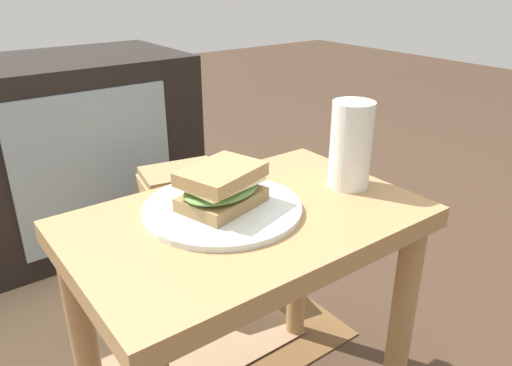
% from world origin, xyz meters
% --- Properties ---
extents(side_table, '(0.56, 0.36, 0.46)m').
position_xyz_m(side_table, '(0.00, 0.00, 0.37)').
color(side_table, '#A37A4C').
rests_on(side_table, ground).
extents(tv_cabinet, '(0.96, 0.46, 0.58)m').
position_xyz_m(tv_cabinet, '(-0.12, 0.95, 0.29)').
color(tv_cabinet, black).
rests_on(tv_cabinet, ground).
extents(area_rug, '(1.13, 0.86, 0.01)m').
position_xyz_m(area_rug, '(-0.20, 0.47, 0.00)').
color(area_rug, brown).
rests_on(area_rug, ground).
extents(plate, '(0.26, 0.26, 0.01)m').
position_xyz_m(plate, '(-0.03, 0.03, 0.47)').
color(plate, silver).
rests_on(plate, side_table).
extents(sandwich_front, '(0.16, 0.13, 0.07)m').
position_xyz_m(sandwich_front, '(-0.03, 0.03, 0.50)').
color(sandwich_front, '#9E7A4C').
rests_on(sandwich_front, plate).
extents(beer_glass, '(0.07, 0.07, 0.15)m').
position_xyz_m(beer_glass, '(0.21, -0.02, 0.53)').
color(beer_glass, silver).
rests_on(beer_glass, side_table).
extents(paper_bag, '(0.22, 0.18, 0.35)m').
position_xyz_m(paper_bag, '(0.13, 0.47, 0.17)').
color(paper_bag, tan).
rests_on(paper_bag, ground).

